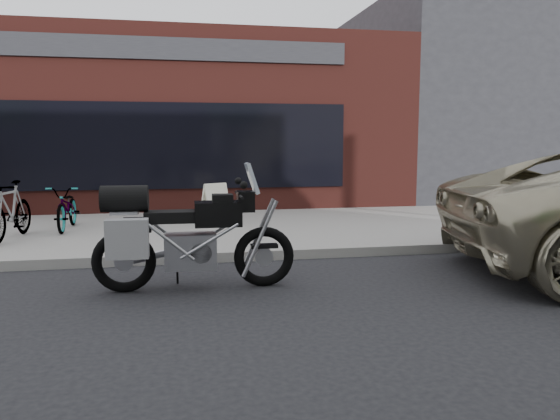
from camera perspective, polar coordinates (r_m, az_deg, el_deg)
name	(u,v)px	position (r m, az deg, el deg)	size (l,w,h in m)	color
ground	(317,369)	(4.54, 3.91, -16.26)	(120.00, 120.00, 0.00)	black
near_sidewalk	(230,226)	(11.21, -5.26, -1.72)	(44.00, 6.00, 0.15)	gray
storefront	(144,127)	(18.04, -13.98, 8.39)	(14.00, 10.07, 4.50)	#5D241E
neighbour_building	(489,108)	(21.19, 20.97, 9.95)	(10.00, 10.00, 6.00)	#2A2A2F
motorcycle	(181,236)	(6.70, -10.26, -2.69)	(2.46, 0.79, 1.55)	black
bicycle_front	(67,208)	(11.03, -21.32, 0.24)	(0.55, 1.58, 0.83)	gray
bicycle_rear	(10,210)	(10.29, -26.35, -0.04)	(0.46, 1.65, 0.99)	gray
sandwich_sign	(215,204)	(10.99, -6.76, 0.64)	(0.69, 0.67, 0.83)	white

